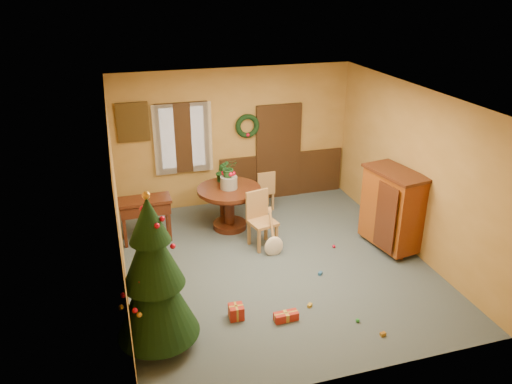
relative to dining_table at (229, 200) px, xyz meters
name	(u,v)px	position (x,y,z in m)	size (l,w,h in m)	color
room_envelope	(245,152)	(0.65, 1.17, 0.53)	(5.50, 5.50, 5.50)	#34444C
dining_table	(229,200)	(0.00, 0.00, 0.00)	(1.23, 1.23, 0.84)	black
urn	(229,182)	(0.00, 0.00, 0.37)	(0.32, 0.32, 0.24)	slate
centerpiece_plant	(228,168)	(0.00, 0.00, 0.67)	(0.32, 0.28, 0.36)	#1E4C23
chair_near	(260,217)	(0.38, -0.80, -0.03)	(0.54, 0.54, 1.04)	#A16D40
chair_far	(265,189)	(0.90, 0.60, -0.12)	(0.40, 0.40, 0.88)	#A16D40
guitar	(274,234)	(0.50, -1.23, -0.18)	(0.34, 0.16, 0.81)	beige
plant_stand	(222,196)	(-0.06, 0.37, -0.07)	(0.33, 0.33, 0.84)	black
stand_plant	(221,172)	(-0.06, 0.37, 0.45)	(0.22, 0.18, 0.40)	#19471E
christmas_tree	(154,277)	(-1.71, -3.02, 0.48)	(1.09, 1.09, 2.24)	#382111
writing_desk	(145,209)	(-1.60, -0.04, 0.05)	(0.96, 0.48, 0.84)	black
sideboard	(392,208)	(2.59, -1.57, 0.21)	(0.80, 1.24, 1.49)	#5E1A0A
gift_a	(161,343)	(-1.71, -3.11, -0.51)	(0.36, 0.31, 0.17)	brown
gift_b	(236,312)	(-0.59, -2.78, -0.49)	(0.22, 0.22, 0.21)	#A42315
gift_c	(160,340)	(-1.71, -3.04, -0.52)	(0.30, 0.28, 0.13)	brown
gift_d	(286,316)	(0.09, -3.03, -0.53)	(0.36, 0.16, 0.13)	#A42315
toy_a	(320,273)	(1.04, -2.08, -0.56)	(0.08, 0.05, 0.05)	#225997
toy_b	(358,320)	(1.06, -3.37, -0.56)	(0.06, 0.06, 0.06)	#238133
toy_c	(310,305)	(0.54, -2.84, -0.56)	(0.08, 0.05, 0.05)	#B88E22
toy_d	(334,246)	(1.63, -1.32, -0.56)	(0.06, 0.06, 0.06)	red
toy_e	(383,334)	(1.26, -3.74, -0.56)	(0.08, 0.05, 0.05)	gold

